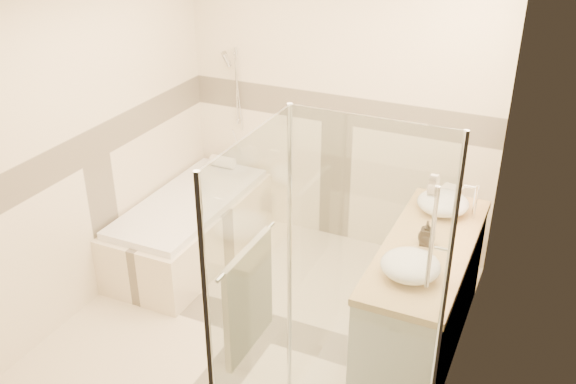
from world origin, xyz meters
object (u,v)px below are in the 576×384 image
at_px(amenity_bottle_a, 427,233).
at_px(amenity_bottle_b, 427,234).
at_px(bathtub, 191,224).
at_px(vanity, 423,295).
at_px(vessel_sink_far, 410,265).
at_px(vessel_sink_near, 443,203).

height_order(amenity_bottle_a, amenity_bottle_b, amenity_bottle_a).
xyz_separation_m(bathtub, amenity_bottle_a, (2.13, -0.36, 0.63)).
xyz_separation_m(vanity, amenity_bottle_a, (-0.02, -0.01, 0.51)).
xyz_separation_m(bathtub, vanity, (2.15, -0.35, 0.12)).
bearing_deg(vanity, vessel_sink_far, -92.71).
bearing_deg(bathtub, vessel_sink_near, 3.75).
distance_m(vessel_sink_far, amenity_bottle_a, 0.41).
bearing_deg(bathtub, amenity_bottle_a, -9.68).
relative_size(vessel_sink_far, amenity_bottle_b, 2.50).
relative_size(vessel_sink_near, amenity_bottle_a, 2.17).
xyz_separation_m(vessel_sink_far, amenity_bottle_a, (0.00, 0.41, 0.01)).
xyz_separation_m(vessel_sink_near, vessel_sink_far, (0.00, -0.91, -0.00)).
bearing_deg(vessel_sink_near, vanity, -87.66).
height_order(bathtub, amenity_bottle_a, amenity_bottle_a).
distance_m(vessel_sink_far, amenity_bottle_b, 0.42).
xyz_separation_m(vessel_sink_far, amenity_bottle_b, (0.00, 0.42, 0.00)).
height_order(bathtub, amenity_bottle_b, amenity_bottle_b).
height_order(bathtub, vanity, vanity).
relative_size(vessel_sink_near, vessel_sink_far, 1.00).
relative_size(bathtub, amenity_bottle_b, 11.27).
xyz_separation_m(vanity, amenity_bottle_b, (-0.02, -0.00, 0.50)).
relative_size(bathtub, vanity, 1.05).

